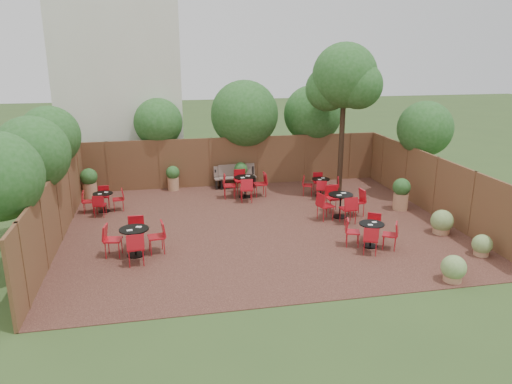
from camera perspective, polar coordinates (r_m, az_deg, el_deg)
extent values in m
plane|color=#354F23|center=(15.54, 0.50, -4.04)|extent=(80.00, 80.00, 0.00)
cube|color=#371D16|center=(15.54, 0.50, -4.01)|extent=(12.00, 10.00, 0.02)
cube|color=#52311E|center=(19.98, -2.44, 3.60)|extent=(12.00, 0.08, 2.00)
cube|color=#52311E|center=(15.22, -22.19, -1.78)|extent=(0.08, 10.00, 2.00)
cube|color=#52311E|center=(17.43, 20.20, 0.65)|extent=(0.08, 10.00, 2.00)
cube|color=silver|center=(22.34, -15.54, 12.18)|extent=(5.00, 4.00, 8.00)
sphere|color=#20521A|center=(17.84, -22.97, 6.02)|extent=(2.03, 2.03, 2.03)
sphere|color=#20521A|center=(14.94, -24.75, 4.08)|extent=(2.10, 2.10, 2.10)
sphere|color=#20521A|center=(20.15, -11.35, 7.98)|extent=(1.94, 1.94, 1.94)
sphere|color=#20521A|center=(20.32, -1.36, 9.08)|extent=(2.78, 2.78, 2.78)
sphere|color=#20521A|center=(21.25, 6.64, 9.05)|extent=(2.47, 2.47, 2.47)
sphere|color=#20521A|center=(19.08, 19.15, 7.01)|extent=(2.02, 2.02, 2.02)
cylinder|color=black|center=(19.02, 10.01, 6.91)|extent=(0.25, 0.25, 4.69)
sphere|color=#20521A|center=(18.80, 10.33, 13.27)|extent=(2.41, 2.41, 2.41)
sphere|color=#20521A|center=(19.03, 8.37, 11.83)|extent=(1.69, 1.69, 1.69)
sphere|color=#20521A|center=(18.60, 11.91, 12.13)|extent=(1.76, 1.76, 1.76)
cube|color=brown|center=(19.65, -2.86, 1.64)|extent=(1.40, 0.43, 0.05)
cube|color=brown|center=(19.77, -2.95, 2.48)|extent=(1.40, 0.11, 0.42)
cube|color=black|center=(19.63, -4.68, 0.93)|extent=(0.06, 0.42, 0.37)
cube|color=black|center=(19.81, -1.03, 1.13)|extent=(0.06, 0.42, 0.37)
cube|color=brown|center=(19.68, -2.19, 1.75)|extent=(1.51, 0.52, 0.05)
cube|color=brown|center=(19.81, -2.30, 2.64)|extent=(1.50, 0.19, 0.45)
cube|color=black|center=(19.65, -4.14, 1.00)|extent=(0.08, 0.45, 0.40)
cube|color=black|center=(19.85, -0.26, 1.21)|extent=(0.08, 0.45, 0.40)
cylinder|color=black|center=(16.56, 9.75, -2.85)|extent=(0.47, 0.47, 0.03)
cylinder|color=black|center=(16.44, 9.81, -1.59)|extent=(0.05, 0.05, 0.75)
cylinder|color=black|center=(16.33, 9.88, -0.30)|extent=(0.82, 0.82, 0.03)
cube|color=white|center=(16.44, 10.20, -0.11)|extent=(0.16, 0.12, 0.02)
cube|color=white|center=(16.17, 9.69, -0.37)|extent=(0.16, 0.12, 0.02)
cylinder|color=black|center=(13.79, -13.86, -7.15)|extent=(0.46, 0.46, 0.03)
cylinder|color=black|center=(13.65, -13.97, -5.72)|extent=(0.05, 0.05, 0.73)
cylinder|color=black|center=(13.51, -14.08, -4.23)|extent=(0.80, 0.80, 0.03)
cube|color=white|center=(13.58, -13.54, -3.99)|extent=(0.15, 0.11, 0.02)
cube|color=white|center=(13.39, -14.55, -4.35)|extent=(0.15, 0.11, 0.02)
cylinder|color=black|center=(18.83, 7.52, -0.38)|extent=(0.39, 0.39, 0.03)
cylinder|color=black|center=(18.74, 7.56, 0.55)|extent=(0.04, 0.04, 0.63)
cylinder|color=black|center=(18.65, 7.59, 1.50)|extent=(0.68, 0.68, 0.03)
cube|color=white|center=(18.75, 7.84, 1.63)|extent=(0.14, 0.11, 0.01)
cube|color=white|center=(18.52, 7.44, 1.46)|extent=(0.14, 0.11, 0.01)
cylinder|color=black|center=(18.49, -1.29, -0.55)|extent=(0.47, 0.47, 0.03)
cylinder|color=black|center=(18.38, -1.30, 0.58)|extent=(0.05, 0.05, 0.75)
cylinder|color=black|center=(18.28, -1.31, 1.74)|extent=(0.81, 0.81, 0.03)
cube|color=white|center=(18.38, -0.96, 1.90)|extent=(0.15, 0.11, 0.02)
cube|color=white|center=(18.14, -1.57, 1.69)|extent=(0.15, 0.11, 0.02)
cylinder|color=black|center=(14.35, 13.20, -6.16)|extent=(0.41, 0.41, 0.03)
cylinder|color=black|center=(14.23, 13.29, -4.92)|extent=(0.05, 0.05, 0.65)
cylinder|color=black|center=(14.11, 13.37, -3.65)|extent=(0.71, 0.71, 0.03)
cube|color=white|center=(14.21, 13.67, -3.44)|extent=(0.16, 0.14, 0.01)
cube|color=white|center=(13.97, 13.22, -3.76)|extent=(0.16, 0.14, 0.01)
cylinder|color=black|center=(17.66, -17.30, -2.15)|extent=(0.39, 0.39, 0.03)
cylinder|color=black|center=(17.56, -17.39, -1.17)|extent=(0.04, 0.04, 0.62)
cylinder|color=black|center=(17.47, -17.48, -0.17)|extent=(0.68, 0.68, 0.03)
cube|color=white|center=(17.52, -17.11, -0.02)|extent=(0.13, 0.10, 0.01)
cube|color=white|center=(17.38, -17.81, -0.22)|extent=(0.13, 0.10, 0.01)
cylinder|color=#AC7956|center=(19.65, -9.64, 0.97)|extent=(0.44, 0.44, 0.51)
sphere|color=#20521A|center=(19.53, -9.70, 2.25)|extent=(0.53, 0.53, 0.53)
cylinder|color=#AC7956|center=(19.89, -1.77, 1.41)|extent=(0.45, 0.45, 0.52)
sphere|color=#20521A|center=(19.78, -1.78, 2.71)|extent=(0.54, 0.54, 0.54)
cylinder|color=#AC7956|center=(19.30, -18.82, 0.16)|extent=(0.52, 0.52, 0.60)
sphere|color=#20521A|center=(19.16, -18.97, 1.70)|extent=(0.63, 0.63, 0.63)
cylinder|color=#AC7956|center=(17.75, 16.52, -1.05)|extent=(0.51, 0.51, 0.58)
sphere|color=#20521A|center=(17.61, 16.66, 0.56)|extent=(0.61, 0.61, 0.61)
cylinder|color=#AC7956|center=(14.73, 24.82, -6.38)|extent=(0.40, 0.40, 0.18)
sphere|color=#71904B|center=(14.65, 24.92, -5.57)|extent=(0.54, 0.54, 0.54)
cylinder|color=#AC7956|center=(12.91, 21.98, -9.19)|extent=(0.44, 0.44, 0.20)
sphere|color=#71904B|center=(12.81, 22.10, -8.18)|extent=(0.60, 0.60, 0.60)
cylinder|color=#AC7956|center=(15.94, 20.82, -4.13)|extent=(0.50, 0.50, 0.23)
sphere|color=#71904B|center=(15.85, 20.92, -3.17)|extent=(0.68, 0.68, 0.68)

